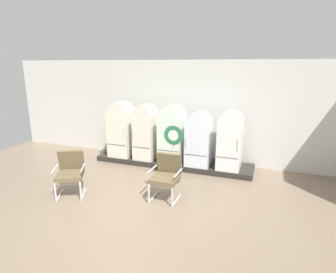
{
  "coord_description": "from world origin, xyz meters",
  "views": [
    {
      "loc": [
        2.54,
        -4.33,
        2.87
      ],
      "look_at": [
        -0.04,
        2.75,
        0.92
      ],
      "focal_mm": 30.0,
      "sensor_mm": 36.0,
      "label": 1
    }
  ],
  "objects_px": {
    "refrigerator_1": "(146,130)",
    "armchair_right": "(166,174)",
    "refrigerator_3": "(199,137)",
    "sign_stand": "(173,154)",
    "refrigerator_0": "(121,128)",
    "refrigerator_2": "(172,132)",
    "armchair_left": "(70,171)",
    "refrigerator_4": "(230,139)"
  },
  "relations": [
    {
      "from": "refrigerator_2",
      "to": "armchair_right",
      "type": "distance_m",
      "value": 2.06
    },
    {
      "from": "refrigerator_1",
      "to": "sign_stand",
      "type": "distance_m",
      "value": 1.61
    },
    {
      "from": "refrigerator_1",
      "to": "armchair_right",
      "type": "xyz_separation_m",
      "value": [
        1.36,
        -1.91,
        -0.44
      ]
    },
    {
      "from": "refrigerator_1",
      "to": "refrigerator_3",
      "type": "height_order",
      "value": "refrigerator_1"
    },
    {
      "from": "refrigerator_0",
      "to": "armchair_right",
      "type": "distance_m",
      "value": 2.91
    },
    {
      "from": "armchair_left",
      "to": "armchair_right",
      "type": "bearing_deg",
      "value": 15.1
    },
    {
      "from": "sign_stand",
      "to": "armchair_right",
      "type": "bearing_deg",
      "value": -80.61
    },
    {
      "from": "refrigerator_4",
      "to": "sign_stand",
      "type": "relative_size",
      "value": 1.07
    },
    {
      "from": "refrigerator_2",
      "to": "refrigerator_3",
      "type": "height_order",
      "value": "refrigerator_2"
    },
    {
      "from": "refrigerator_3",
      "to": "armchair_right",
      "type": "height_order",
      "value": "refrigerator_3"
    },
    {
      "from": "refrigerator_3",
      "to": "refrigerator_1",
      "type": "bearing_deg",
      "value": 179.23
    },
    {
      "from": "refrigerator_0",
      "to": "refrigerator_4",
      "type": "bearing_deg",
      "value": 0.59
    },
    {
      "from": "armchair_left",
      "to": "sign_stand",
      "type": "bearing_deg",
      "value": 36.89
    },
    {
      "from": "refrigerator_2",
      "to": "sign_stand",
      "type": "relative_size",
      "value": 1.13
    },
    {
      "from": "refrigerator_4",
      "to": "sign_stand",
      "type": "distance_m",
      "value": 1.62
    },
    {
      "from": "refrigerator_4",
      "to": "armchair_left",
      "type": "bearing_deg",
      "value": -141.71
    },
    {
      "from": "armchair_right",
      "to": "refrigerator_2",
      "type": "bearing_deg",
      "value": 105.79
    },
    {
      "from": "refrigerator_4",
      "to": "armchair_right",
      "type": "bearing_deg",
      "value": -119.08
    },
    {
      "from": "armchair_right",
      "to": "sign_stand",
      "type": "relative_size",
      "value": 0.69
    },
    {
      "from": "armchair_left",
      "to": "armchair_right",
      "type": "relative_size",
      "value": 1.0
    },
    {
      "from": "refrigerator_2",
      "to": "sign_stand",
      "type": "distance_m",
      "value": 1.15
    },
    {
      "from": "sign_stand",
      "to": "refrigerator_4",
      "type": "bearing_deg",
      "value": 40.4
    },
    {
      "from": "refrigerator_1",
      "to": "refrigerator_2",
      "type": "height_order",
      "value": "refrigerator_2"
    },
    {
      "from": "refrigerator_3",
      "to": "refrigerator_4",
      "type": "relative_size",
      "value": 0.96
    },
    {
      "from": "refrigerator_3",
      "to": "refrigerator_0",
      "type": "bearing_deg",
      "value": 179.93
    },
    {
      "from": "refrigerator_0",
      "to": "refrigerator_3",
      "type": "relative_size",
      "value": 1.11
    },
    {
      "from": "refrigerator_2",
      "to": "armchair_left",
      "type": "height_order",
      "value": "refrigerator_2"
    },
    {
      "from": "refrigerator_3",
      "to": "armchair_right",
      "type": "bearing_deg",
      "value": -97.12
    },
    {
      "from": "sign_stand",
      "to": "armchair_left",
      "type": "bearing_deg",
      "value": -143.11
    },
    {
      "from": "refrigerator_3",
      "to": "sign_stand",
      "type": "height_order",
      "value": "refrigerator_3"
    },
    {
      "from": "refrigerator_1",
      "to": "refrigerator_2",
      "type": "bearing_deg",
      "value": 1.16
    },
    {
      "from": "refrigerator_4",
      "to": "armchair_right",
      "type": "xyz_separation_m",
      "value": [
        -1.07,
        -1.93,
        -0.41
      ]
    },
    {
      "from": "refrigerator_0",
      "to": "refrigerator_2",
      "type": "distance_m",
      "value": 1.62
    },
    {
      "from": "refrigerator_0",
      "to": "refrigerator_2",
      "type": "bearing_deg",
      "value": 1.24
    },
    {
      "from": "refrigerator_0",
      "to": "refrigerator_1",
      "type": "relative_size",
      "value": 1.03
    },
    {
      "from": "refrigerator_1",
      "to": "refrigerator_4",
      "type": "height_order",
      "value": "refrigerator_1"
    },
    {
      "from": "armchair_left",
      "to": "armchair_right",
      "type": "xyz_separation_m",
      "value": [
        2.08,
        0.56,
        0.0
      ]
    },
    {
      "from": "sign_stand",
      "to": "refrigerator_1",
      "type": "bearing_deg",
      "value": 139.78
    },
    {
      "from": "refrigerator_0",
      "to": "refrigerator_4",
      "type": "xyz_separation_m",
      "value": [
        3.23,
        0.03,
        -0.06
      ]
    },
    {
      "from": "refrigerator_1",
      "to": "sign_stand",
      "type": "relative_size",
      "value": 1.12
    },
    {
      "from": "sign_stand",
      "to": "refrigerator_2",
      "type": "bearing_deg",
      "value": 110.97
    },
    {
      "from": "refrigerator_3",
      "to": "armchair_left",
      "type": "relative_size",
      "value": 1.5
    }
  ]
}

